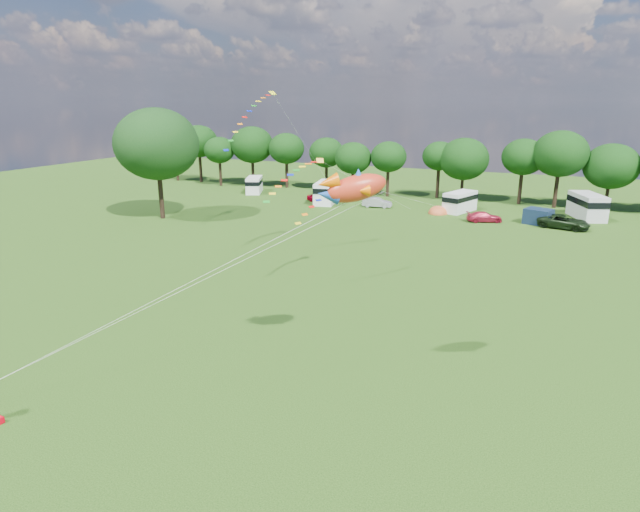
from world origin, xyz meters
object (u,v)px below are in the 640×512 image
at_px(big_tree, 157,144).
at_px(tent_greyblue, 545,223).
at_px(car_c, 484,217).
at_px(campervan_a, 254,184).
at_px(campervan_d, 587,205).
at_px(tent_orange, 438,213).
at_px(campervan_c, 460,201).
at_px(car_b, 377,203).
at_px(car_a, 319,197).
at_px(fish_kite, 351,188).
at_px(car_d, 564,222).
at_px(campervan_b, 326,192).

relative_size(big_tree, tent_greyblue, 4.16).
height_order(car_c, tent_greyblue, car_c).
distance_m(campervan_a, tent_greyblue, 43.01).
bearing_deg(campervan_d, car_c, 101.07).
bearing_deg(tent_orange, tent_greyblue, -2.43).
distance_m(big_tree, campervan_c, 38.72).
bearing_deg(car_b, big_tree, 120.94).
relative_size(car_a, campervan_d, 0.56).
xyz_separation_m(tent_orange, tent_greyblue, (12.81, -0.54, -0.00)).
xyz_separation_m(car_a, tent_orange, (17.32, -1.47, -0.61)).
distance_m(campervan_a, fish_kite, 60.33).
relative_size(car_c, tent_orange, 1.46).
xyz_separation_m(campervan_c, campervan_d, (15.03, 2.14, 0.22)).
height_order(car_a, fish_kite, fish_kite).
xyz_separation_m(big_tree, car_d, (45.40, 13.96, -8.24)).
relative_size(campervan_a, campervan_d, 0.82).
relative_size(car_b, tent_orange, 1.35).
height_order(campervan_c, campervan_d, campervan_d).
bearing_deg(campervan_d, tent_orange, 83.10).
height_order(car_c, campervan_a, campervan_a).
xyz_separation_m(big_tree, tent_orange, (30.59, 16.55, -9.00)).
height_order(campervan_a, tent_orange, campervan_a).
bearing_deg(fish_kite, big_tree, 107.30).
bearing_deg(big_tree, car_a, 53.63).
xyz_separation_m(campervan_a, tent_greyblue, (42.69, -5.06, -1.31)).
relative_size(car_b, car_c, 0.93).
height_order(car_d, campervan_a, campervan_a).
distance_m(big_tree, campervan_d, 52.89).
bearing_deg(campervan_a, campervan_d, -113.34).
relative_size(big_tree, campervan_b, 2.03).
bearing_deg(big_tree, campervan_d, 23.70).
xyz_separation_m(campervan_b, campervan_d, (33.46, 3.45, 0.01)).
xyz_separation_m(car_a, car_d, (32.13, -4.06, 0.15)).
bearing_deg(campervan_c, campervan_b, 113.52).
xyz_separation_m(car_b, tent_greyblue, (21.28, -1.38, -0.63)).
bearing_deg(big_tree, fish_kite, -38.42).
height_order(campervan_a, fish_kite, fish_kite).
bearing_deg(big_tree, campervan_a, 88.06).
relative_size(campervan_b, campervan_c, 1.13).
distance_m(car_c, tent_greyblue, 7.06).
distance_m(car_b, campervan_c, 10.93).
bearing_deg(car_b, campervan_c, -89.23).
relative_size(car_a, campervan_a, 0.68).
relative_size(car_c, tent_greyblue, 1.26).
distance_m(campervan_d, fish_kite, 51.21).
bearing_deg(fish_kite, car_a, 81.13).
bearing_deg(big_tree, campervan_c, 29.87).
bearing_deg(car_d, fish_kite, 179.00).
bearing_deg(campervan_a, big_tree, 154.74).
height_order(car_a, tent_orange, car_a).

